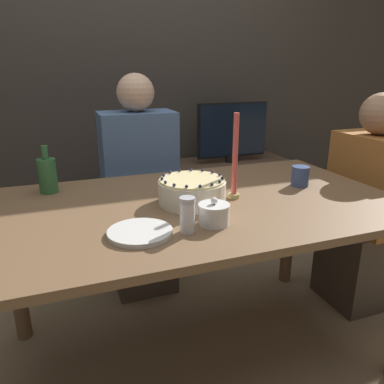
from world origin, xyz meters
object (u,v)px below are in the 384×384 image
(sugar_bowl, at_px, (214,214))
(sugar_shaker, at_px, (187,215))
(cake, at_px, (192,191))
(tv_monitor, at_px, (233,131))
(person_man_blue_shirt, at_px, (140,201))
(candle, at_px, (235,164))
(bottle, at_px, (47,175))
(person_woman_floral, at_px, (365,218))

(sugar_bowl, distance_m, sugar_shaker, 0.11)
(cake, distance_m, tv_monitor, 1.34)
(person_man_blue_shirt, bearing_deg, sugar_shaker, 87.07)
(candle, xyz_separation_m, tv_monitor, (0.55, 1.13, -0.07))
(sugar_bowl, bearing_deg, candle, 50.26)
(person_man_blue_shirt, xyz_separation_m, tv_monitor, (0.79, 0.45, 0.28))
(bottle, relative_size, person_man_blue_shirt, 0.16)
(cake, distance_m, person_man_blue_shirt, 0.73)
(cake, height_order, person_woman_floral, person_woman_floral)
(candle, distance_m, person_man_blue_shirt, 0.81)
(sugar_bowl, xyz_separation_m, person_woman_floral, (1.04, 0.34, -0.29))
(cake, relative_size, person_man_blue_shirt, 0.21)
(candle, relative_size, bottle, 1.70)
(candle, height_order, person_woman_floral, person_woman_floral)
(sugar_shaker, distance_m, bottle, 0.73)
(sugar_shaker, relative_size, bottle, 0.59)
(sugar_bowl, bearing_deg, cake, 88.87)
(bottle, bearing_deg, person_woman_floral, -8.14)
(tv_monitor, bearing_deg, sugar_bowl, -118.48)
(tv_monitor, bearing_deg, cake, -122.91)
(candle, bearing_deg, tv_monitor, 64.11)
(sugar_shaker, xyz_separation_m, bottle, (-0.42, 0.59, 0.02))
(sugar_shaker, bearing_deg, candle, 40.82)
(person_man_blue_shirt, height_order, person_woman_floral, person_man_blue_shirt)
(cake, height_order, tv_monitor, tv_monitor)
(person_man_blue_shirt, bearing_deg, candle, 109.64)
(cake, height_order, bottle, bottle)
(candle, distance_m, bottle, 0.79)
(sugar_bowl, height_order, person_man_blue_shirt, person_man_blue_shirt)
(person_woman_floral, distance_m, tv_monitor, 1.11)
(candle, bearing_deg, bottle, 154.27)
(bottle, distance_m, person_woman_floral, 1.61)
(sugar_bowl, height_order, person_woman_floral, person_woman_floral)
(bottle, bearing_deg, person_man_blue_shirt, 36.16)
(person_woman_floral, bearing_deg, person_man_blue_shirt, 62.76)
(candle, height_order, bottle, candle)
(sugar_shaker, relative_size, person_man_blue_shirt, 0.10)
(cake, bearing_deg, sugar_bowl, -91.13)
(sugar_shaker, height_order, person_man_blue_shirt, person_man_blue_shirt)
(sugar_shaker, relative_size, tv_monitor, 0.22)
(tv_monitor, bearing_deg, candle, -115.89)
(sugar_bowl, distance_m, person_woman_floral, 1.13)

